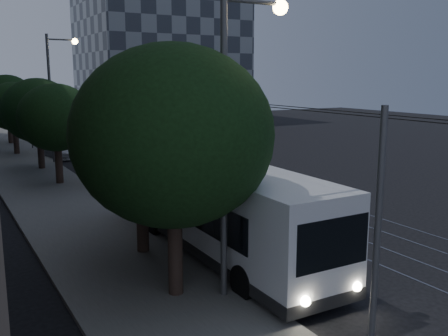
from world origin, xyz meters
name	(u,v)px	position (x,y,z in m)	size (l,w,h in m)	color
ground	(284,228)	(0.00, 0.00, 0.00)	(120.00, 120.00, 0.00)	black
sidewalk	(25,169)	(-7.50, 20.00, 0.07)	(5.00, 90.00, 0.15)	slate
tram_rails	(158,158)	(2.50, 20.00, 0.01)	(4.52, 90.00, 0.02)	gray
overhead_wires	(59,119)	(-4.97, 20.00, 3.47)	(2.23, 90.00, 6.00)	black
building_distant_right	(160,38)	(18.00, 55.00, 12.00)	(22.00, 18.00, 24.00)	#353A43
trolleybus	(212,203)	(-4.00, -0.78, 1.83)	(2.97, 13.34, 5.63)	silver
pickup_silver	(140,174)	(-2.70, 10.15, 0.91)	(3.00, 6.52, 1.81)	#9FA1A6
car_white_a	(104,161)	(-2.82, 16.93, 0.71)	(1.68, 4.16, 1.42)	silver
car_white_b	(60,150)	(-4.24, 24.00, 0.65)	(1.81, 4.45, 1.29)	#B7B6BB
car_white_c	(69,143)	(-2.70, 27.48, 0.75)	(1.58, 4.54, 1.50)	silver
car_white_d	(54,135)	(-2.70, 33.36, 0.78)	(1.84, 4.58, 1.56)	silver
tree_0	(173,136)	(-7.00, -3.94, 4.87)	(5.77, 5.77, 7.48)	black
tree_1	(140,130)	(-6.50, 0.00, 4.64)	(4.95, 4.95, 6.88)	black
tree_2	(56,118)	(-6.50, 13.72, 4.08)	(4.45, 4.45, 6.10)	black
tree_3	(38,111)	(-6.50, 19.34, 4.16)	(4.91, 4.91, 6.38)	black
tree_4	(13,107)	(-7.00, 27.26, 4.03)	(4.40, 4.40, 6.03)	black
tree_5	(8,98)	(-6.50, 34.56, 4.44)	(4.80, 4.80, 6.62)	black
streetlamp_near	(236,116)	(-5.40, -4.73, 5.43)	(2.19, 0.44, 8.91)	#58585B
streetlamp_far	(55,86)	(-4.79, 21.48, 5.74)	(2.31, 0.44, 9.48)	#58585B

